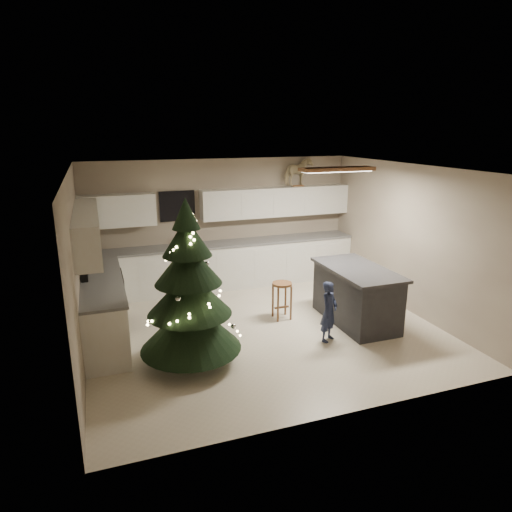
# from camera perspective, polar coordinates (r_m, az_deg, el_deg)

# --- Properties ---
(ground_plane) EXTENTS (5.50, 5.50, 0.00)m
(ground_plane) POSITION_cam_1_polar(r_m,az_deg,el_deg) (7.61, 0.89, -9.05)
(ground_plane) COLOR beige
(room_shell) EXTENTS (5.52, 5.02, 2.61)m
(room_shell) POSITION_cam_1_polar(r_m,az_deg,el_deg) (7.07, 1.12, 3.98)
(room_shell) COLOR #9F927E
(room_shell) RESTS_ON ground_plane
(cabinetry) EXTENTS (5.50, 3.20, 2.00)m
(cabinetry) POSITION_cam_1_polar(r_m,az_deg,el_deg) (8.61, -8.64, -0.85)
(cabinetry) COLOR silver
(cabinetry) RESTS_ON ground_plane
(island) EXTENTS (0.90, 1.70, 0.95)m
(island) POSITION_cam_1_polar(r_m,az_deg,el_deg) (7.88, 12.41, -4.77)
(island) COLOR black
(island) RESTS_ON ground_plane
(bar_stool) EXTENTS (0.34, 0.34, 0.65)m
(bar_stool) POSITION_cam_1_polar(r_m,az_deg,el_deg) (7.84, 3.27, -4.46)
(bar_stool) COLOR brown
(bar_stool) RESTS_ON ground_plane
(christmas_tree) EXTENTS (1.46, 1.41, 2.33)m
(christmas_tree) POSITION_cam_1_polar(r_m,az_deg,el_deg) (6.30, -8.34, -5.19)
(christmas_tree) COLOR #3F2816
(christmas_tree) RESTS_ON ground_plane
(toddler) EXTENTS (0.42, 0.39, 0.96)m
(toddler) POSITION_cam_1_polar(r_m,az_deg,el_deg) (7.12, 9.11, -6.86)
(toddler) COLOR #171E37
(toddler) RESTS_ON ground_plane
(rocking_horse) EXTENTS (0.73, 0.55, 0.58)m
(rocking_horse) POSITION_cam_1_polar(r_m,az_deg,el_deg) (9.73, 5.28, 10.43)
(rocking_horse) COLOR brown
(rocking_horse) RESTS_ON cabinetry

